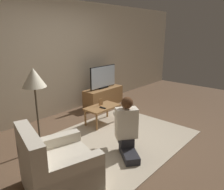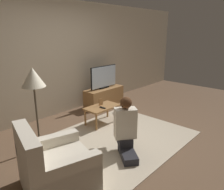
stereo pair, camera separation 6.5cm
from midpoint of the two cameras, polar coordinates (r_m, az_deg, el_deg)
name	(u,v)px [view 1 (the left image)]	position (r m, az deg, el deg)	size (l,w,h in m)	color
ground_plane	(118,138)	(4.12, 1.21, -11.27)	(10.00, 10.00, 0.00)	brown
wall_back	(53,59)	(5.15, -15.46, 9.00)	(10.00, 0.06, 2.60)	tan
rug	(118,138)	(4.11, 1.21, -11.17)	(2.55, 2.07, 0.02)	#BCAD93
tv_stand	(103,97)	(5.80, -2.58, -0.43)	(1.12, 0.40, 0.47)	olive
tv	(103,77)	(5.67, -2.67, 4.71)	(0.88, 0.08, 0.59)	black
coffee_table	(102,109)	(4.60, -2.97, -3.58)	(0.74, 0.41, 0.39)	olive
floor_lamp	(34,83)	(3.55, -20.17, 3.08)	(0.37, 0.37, 1.38)	#4C4233
armchair	(57,169)	(2.92, -14.78, -18.20)	(1.00, 1.00, 0.85)	beige
person_kneeling	(127,127)	(3.49, 3.33, -8.24)	(0.71, 0.82, 0.93)	#232328
picture_frame	(101,102)	(4.63, -3.35, -1.82)	(0.11, 0.01, 0.15)	olive
remote	(103,108)	(4.48, -2.87, -3.32)	(0.04, 0.15, 0.02)	black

